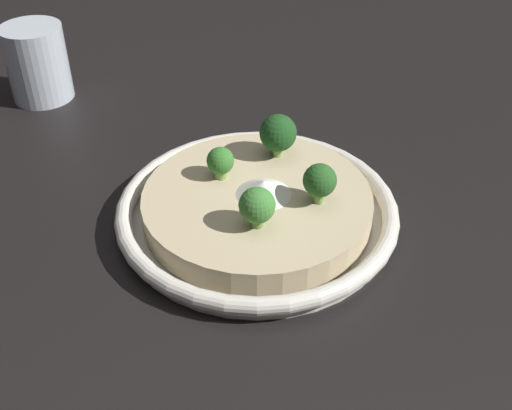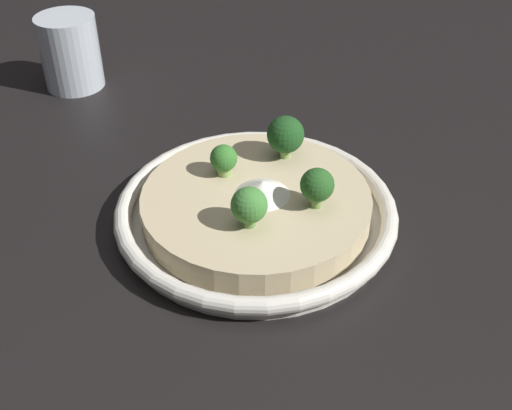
# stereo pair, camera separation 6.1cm
# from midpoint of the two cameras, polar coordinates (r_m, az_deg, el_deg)

# --- Properties ---
(ground_plane) EXTENTS (6.00, 6.00, 0.00)m
(ground_plane) POSITION_cam_midpoint_polar(r_m,az_deg,el_deg) (0.62, -2.80, -1.68)
(ground_plane) COLOR black
(risotto_bowl) EXTENTS (0.27, 0.27, 0.03)m
(risotto_bowl) POSITION_cam_midpoint_polar(r_m,az_deg,el_deg) (0.61, -2.85, -0.49)
(risotto_bowl) COLOR silver
(risotto_bowl) RESTS_ON ground_plane
(cheese_sprinkle) EXTENTS (0.05, 0.05, 0.02)m
(cheese_sprinkle) POSITION_cam_midpoint_polar(r_m,az_deg,el_deg) (0.60, -2.34, 1.58)
(cheese_sprinkle) COLOR white
(cheese_sprinkle) RESTS_ON risotto_bowl
(broccoli_front_left) EXTENTS (0.03, 0.03, 0.04)m
(broccoli_front_left) POSITION_cam_midpoint_polar(r_m,az_deg,el_deg) (0.58, 2.60, 2.03)
(broccoli_front_left) COLOR #759E4C
(broccoli_front_left) RESTS_ON risotto_bowl
(broccoli_left) EXTENTS (0.03, 0.03, 0.04)m
(broccoli_left) POSITION_cam_midpoint_polar(r_m,az_deg,el_deg) (0.55, -2.81, -0.21)
(broccoli_left) COLOR #668E47
(broccoli_left) RESTS_ON risotto_bowl
(broccoli_front_right) EXTENTS (0.04, 0.04, 0.05)m
(broccoli_front_right) POSITION_cam_midpoint_polar(r_m,az_deg,el_deg) (0.64, -0.84, 6.29)
(broccoli_front_right) COLOR #84A856
(broccoli_front_right) RESTS_ON risotto_bowl
(broccoli_back) EXTENTS (0.03, 0.03, 0.03)m
(broccoli_back) POSITION_cam_midpoint_polar(r_m,az_deg,el_deg) (0.62, -6.10, 3.74)
(broccoli_back) COLOR #84A856
(broccoli_back) RESTS_ON risotto_bowl
(drinking_glass) EXTENTS (0.08, 0.08, 0.09)m
(drinking_glass) POSITION_cam_midpoint_polar(r_m,az_deg,el_deg) (0.87, -20.89, 11.66)
(drinking_glass) COLOR silver
(drinking_glass) RESTS_ON ground_plane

